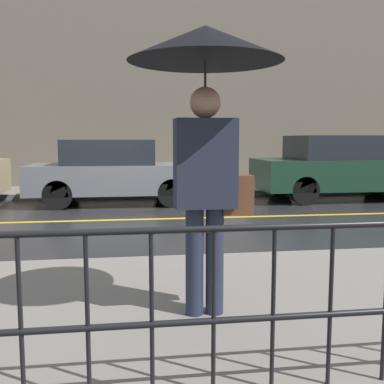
% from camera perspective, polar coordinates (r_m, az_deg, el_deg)
% --- Properties ---
extents(ground_plane, '(80.00, 80.00, 0.00)m').
position_cam_1_polar(ground_plane, '(8.42, -7.21, -3.50)').
color(ground_plane, '#262628').
extents(sidewalk_near, '(28.00, 3.15, 0.13)m').
position_cam_1_polar(sidewalk_near, '(3.83, -6.10, -15.10)').
color(sidewalk_near, slate).
rests_on(sidewalk_near, ground_plane).
extents(sidewalk_far, '(28.00, 2.02, 0.13)m').
position_cam_1_polar(sidewalk_far, '(12.53, -7.50, 0.16)').
color(sidewalk_far, slate).
rests_on(sidewalk_far, ground_plane).
extents(lane_marking, '(25.20, 0.12, 0.01)m').
position_cam_1_polar(lane_marking, '(8.42, -7.21, -3.47)').
color(lane_marking, gold).
rests_on(lane_marking, ground_plane).
extents(building_storefront, '(28.00, 0.30, 6.91)m').
position_cam_1_polar(building_storefront, '(13.75, -7.78, 14.91)').
color(building_storefront, '#706656').
rests_on(building_storefront, ground_plane).
extents(railing_foreground, '(12.00, 0.04, 0.92)m').
position_cam_1_polar(railing_foreground, '(2.37, -5.16, -12.62)').
color(railing_foreground, black).
rests_on(railing_foreground, sidewalk_near).
extents(pedestrian, '(1.15, 1.15, 2.18)m').
position_cam_1_polar(pedestrian, '(3.41, 1.76, 13.50)').
color(pedestrian, '#23283D').
rests_on(pedestrian, sidewalk_near).
extents(car_grey, '(3.90, 1.71, 1.47)m').
position_cam_1_polar(car_grey, '(10.50, -9.84, 2.57)').
color(car_grey, slate).
rests_on(car_grey, ground_plane).
extents(car_dark_green, '(4.37, 1.85, 1.57)m').
position_cam_1_polar(car_dark_green, '(11.73, 18.61, 3.00)').
color(car_dark_green, '#193828').
rests_on(car_dark_green, ground_plane).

